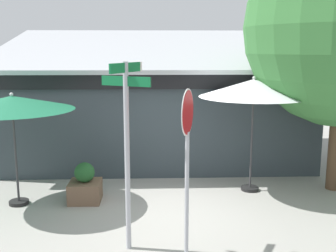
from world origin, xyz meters
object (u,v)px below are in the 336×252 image
sidewalk_planter (85,186)px  patio_umbrella_forest_green_left (12,104)px  stop_sign (187,142)px  patio_umbrella_ivory_center (254,89)px  street_sign_post (127,138)px

sidewalk_planter → patio_umbrella_forest_green_left: bearing=-175.2°
stop_sign → sidewalk_planter: 3.73m
patio_umbrella_ivory_center → street_sign_post: bearing=-134.3°
patio_umbrella_ivory_center → sidewalk_planter: size_ratio=3.08×
stop_sign → sidewalk_planter: size_ratio=3.10×
stop_sign → patio_umbrella_ivory_center: 3.74m
street_sign_post → sidewalk_planter: 3.05m
stop_sign → sidewalk_planter: bearing=129.1°
street_sign_post → sidewalk_planter: (-1.13, 2.31, -1.64)m
patio_umbrella_forest_green_left → sidewalk_planter: 2.44m
street_sign_post → sidewalk_planter: size_ratio=3.55×
street_sign_post → patio_umbrella_ivory_center: (2.84, 2.91, 0.53)m
street_sign_post → patio_umbrella_ivory_center: bearing=45.7°
patio_umbrella_ivory_center → sidewalk_planter: bearing=-171.5°
patio_umbrella_ivory_center → sidewalk_planter: (-3.97, -0.60, -2.17)m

